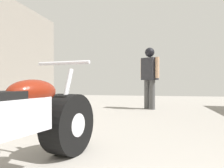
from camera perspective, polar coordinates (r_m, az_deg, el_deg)
The scene contains 3 objects.
ground_plane at distance 3.33m, azimuth 12.53°, elevation -12.25°, with size 16.61×16.61×0.00m, color gray.
motorcycle_maroon_cruiser at distance 1.85m, azimuth -24.70°, elevation -10.73°, with size 0.82×2.02×0.95m.
mechanic_in_blue at distance 6.15m, azimuth 9.40°, elevation 2.92°, with size 0.54×0.51×1.64m.
Camera 1 is at (-0.13, 0.21, 0.75)m, focal length 36.53 mm.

